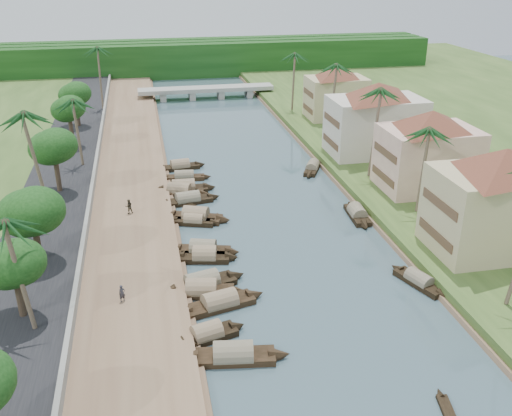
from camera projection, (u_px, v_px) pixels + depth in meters
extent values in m
plane|color=#3C525A|center=(297.00, 267.00, 54.91)|extent=(220.00, 220.00, 0.00)
cube|color=brown|center=(128.00, 197.00, 69.73)|extent=(10.00, 180.00, 0.80)
cube|color=#2F491D|center=(395.00, 176.00, 76.03)|extent=(16.00, 180.00, 1.20)
cube|color=black|center=(55.00, 201.00, 68.06)|extent=(8.00, 180.00, 1.40)
cube|color=slate|center=(92.00, 193.00, 68.58)|extent=(0.40, 180.00, 1.10)
cube|color=black|center=(194.00, 61.00, 138.32)|extent=(120.00, 4.00, 8.00)
cube|color=black|center=(192.00, 57.00, 142.80)|extent=(120.00, 4.00, 8.00)
cube|color=black|center=(190.00, 54.00, 147.27)|extent=(120.00, 4.00, 8.00)
cube|color=gray|center=(206.00, 89.00, 118.55)|extent=(28.00, 4.00, 0.80)
cube|color=gray|center=(163.00, 96.00, 117.35)|extent=(1.20, 3.50, 1.80)
cube|color=gray|center=(192.00, 95.00, 118.45)|extent=(1.20, 3.50, 1.80)
cube|color=gray|center=(221.00, 94.00, 119.54)|extent=(1.20, 3.50, 1.80)
cube|color=gray|center=(249.00, 92.00, 120.63)|extent=(1.20, 3.50, 1.80)
cube|color=tan|center=(496.00, 210.00, 54.47)|extent=(12.00, 8.00, 8.00)
pyramid|color=brown|center=(506.00, 160.00, 52.39)|extent=(14.85, 14.85, 2.20)
cube|color=brown|center=(435.00, 235.00, 54.18)|extent=(0.10, 6.40, 0.90)
cube|color=brown|center=(440.00, 204.00, 52.88)|extent=(0.10, 6.40, 0.90)
cube|color=beige|center=(427.00, 159.00, 69.08)|extent=(11.00, 8.00, 7.50)
pyramid|color=brown|center=(432.00, 120.00, 67.10)|extent=(14.11, 14.11, 2.20)
cube|color=brown|center=(383.00, 176.00, 68.83)|extent=(0.10, 6.40, 0.90)
cube|color=brown|center=(385.00, 153.00, 67.61)|extent=(0.10, 6.40, 0.90)
cube|color=beige|center=(375.00, 126.00, 81.32)|extent=(13.00, 8.00, 8.00)
pyramid|color=brown|center=(378.00, 90.00, 79.25)|extent=(15.59, 15.59, 2.20)
cube|color=brown|center=(330.00, 142.00, 80.94)|extent=(0.10, 6.40, 0.90)
cube|color=brown|center=(332.00, 120.00, 79.64)|extent=(0.10, 6.40, 0.90)
cube|color=tan|center=(336.00, 98.00, 99.61)|extent=(10.00, 7.00, 7.00)
pyramid|color=brown|center=(337.00, 71.00, 97.74)|extent=(12.62, 12.62, 2.20)
cube|color=brown|center=(308.00, 109.00, 99.40)|extent=(0.10, 5.60, 0.90)
cube|color=brown|center=(308.00, 93.00, 98.26)|extent=(0.10, 5.60, 0.90)
cube|color=black|center=(233.00, 358.00, 42.27)|extent=(6.43, 2.80, 0.70)
cone|color=black|center=(280.00, 355.00, 42.43)|extent=(2.01, 1.98, 1.94)
cone|color=black|center=(187.00, 359.00, 42.06)|extent=(2.01, 1.98, 1.94)
cylinder|color=gray|center=(233.00, 354.00, 42.12)|extent=(4.99, 2.67, 2.01)
cube|color=black|center=(207.00, 337.00, 44.59)|extent=(5.08, 2.96, 0.70)
cone|color=black|center=(238.00, 327.00, 45.68)|extent=(1.77, 1.86, 1.69)
cone|color=black|center=(175.00, 346.00, 43.44)|extent=(1.77, 1.86, 1.69)
cylinder|color=#8F785B|center=(207.00, 333.00, 44.44)|extent=(4.01, 2.72, 1.78)
cube|color=black|center=(220.00, 305.00, 48.62)|extent=(6.34, 3.33, 0.70)
cone|color=black|center=(255.00, 295.00, 49.92)|extent=(2.10, 2.08, 1.90)
cone|color=black|center=(182.00, 314.00, 47.25)|extent=(2.10, 2.08, 1.90)
cylinder|color=#8F785B|center=(220.00, 302.00, 48.46)|extent=(4.97, 3.05, 1.97)
cube|color=black|center=(202.00, 286.00, 51.51)|extent=(6.47, 3.52, 0.70)
cone|color=black|center=(237.00, 276.00, 52.88)|extent=(2.18, 2.17, 1.97)
cone|color=black|center=(166.00, 294.00, 50.07)|extent=(2.18, 2.17, 1.97)
cylinder|color=gray|center=(202.00, 282.00, 51.35)|extent=(5.08, 3.21, 2.05)
cube|color=black|center=(202.00, 293.00, 50.44)|extent=(5.96, 2.96, 0.70)
cone|color=black|center=(237.00, 292.00, 50.45)|extent=(1.95, 2.02, 1.92)
cone|color=black|center=(166.00, 292.00, 50.37)|extent=(1.95, 2.02, 1.92)
cylinder|color=#8F785B|center=(201.00, 289.00, 50.29)|extent=(4.65, 2.78, 2.01)
cube|color=black|center=(205.00, 258.00, 56.12)|extent=(5.11, 2.83, 0.70)
cone|color=black|center=(232.00, 258.00, 56.07)|extent=(1.75, 1.94, 1.83)
cone|color=black|center=(178.00, 258.00, 56.12)|extent=(1.75, 1.94, 1.83)
cylinder|color=#8F785B|center=(205.00, 255.00, 55.97)|extent=(4.01, 2.67, 1.94)
cube|color=black|center=(203.00, 252.00, 57.33)|extent=(5.71, 3.34, 0.70)
cone|color=black|center=(233.00, 252.00, 57.08)|extent=(1.99, 2.10, 1.91)
cone|color=black|center=(174.00, 250.00, 57.51)|extent=(1.99, 2.10, 1.91)
cylinder|color=gray|center=(203.00, 249.00, 57.18)|extent=(4.51, 3.06, 2.01)
cube|color=black|center=(194.00, 223.00, 63.60)|extent=(4.73, 2.80, 0.70)
cone|color=black|center=(216.00, 223.00, 63.28)|extent=(1.64, 1.63, 1.42)
cone|color=black|center=(172.00, 221.00, 63.86)|extent=(1.64, 1.63, 1.42)
cylinder|color=#8F785B|center=(194.00, 220.00, 63.45)|extent=(3.74, 2.51, 1.48)
cube|color=black|center=(196.00, 219.00, 64.51)|extent=(6.22, 4.14, 0.70)
cone|color=black|center=(224.00, 220.00, 63.98)|extent=(2.31, 2.44, 2.14)
cone|color=black|center=(168.00, 216.00, 64.99)|extent=(2.31, 2.44, 2.14)
cylinder|color=#8F785B|center=(196.00, 216.00, 64.36)|extent=(4.97, 3.72, 2.26)
cube|color=black|center=(188.00, 202.00, 69.04)|extent=(6.16, 2.71, 0.70)
cone|color=black|center=(214.00, 197.00, 70.08)|extent=(1.93, 1.85, 1.79)
cone|color=black|center=(161.00, 205.00, 67.93)|extent=(1.93, 1.85, 1.79)
cylinder|color=gray|center=(188.00, 199.00, 68.88)|extent=(4.78, 2.55, 1.84)
cube|color=black|center=(180.00, 193.00, 71.49)|extent=(6.11, 3.93, 0.70)
cone|color=black|center=(204.00, 194.00, 70.93)|extent=(2.20, 2.22, 1.90)
cone|color=black|center=(155.00, 191.00, 71.98)|extent=(2.20, 2.22, 1.90)
cylinder|color=#8F785B|center=(179.00, 190.00, 71.33)|extent=(4.86, 3.49, 1.98)
cube|color=black|center=(184.00, 190.00, 72.41)|extent=(6.09, 2.24, 0.70)
cone|color=black|center=(210.00, 188.00, 72.90)|extent=(1.81, 1.91, 2.05)
cone|color=black|center=(157.00, 191.00, 71.85)|extent=(1.81, 1.91, 2.05)
cylinder|color=#8F785B|center=(184.00, 187.00, 72.26)|extent=(4.67, 2.28, 2.15)
cube|color=black|center=(184.00, 178.00, 76.25)|extent=(5.43, 2.04, 0.70)
cone|color=black|center=(206.00, 177.00, 76.47)|extent=(1.63, 1.48, 1.50)
cone|color=black|center=(162.00, 178.00, 75.97)|extent=(1.63, 1.48, 1.50)
cylinder|color=gray|center=(184.00, 176.00, 76.10)|extent=(4.19, 1.96, 1.53)
cube|color=black|center=(180.00, 168.00, 79.97)|extent=(5.53, 2.49, 0.70)
cone|color=black|center=(201.00, 165.00, 80.86)|extent=(1.75, 1.77, 1.73)
cone|color=black|center=(159.00, 170.00, 79.02)|extent=(1.75, 1.77, 1.73)
cylinder|color=#8F785B|center=(180.00, 165.00, 79.82)|extent=(4.30, 2.38, 1.81)
cube|color=black|center=(419.00, 283.00, 51.90)|extent=(3.17, 5.42, 0.70)
cone|color=black|center=(396.00, 269.00, 54.14)|extent=(1.76, 1.85, 1.50)
cone|color=black|center=(444.00, 297.00, 49.61)|extent=(1.76, 1.85, 1.50)
cylinder|color=gray|center=(419.00, 280.00, 51.75)|extent=(2.81, 4.28, 1.54)
cube|color=black|center=(357.00, 216.00, 65.30)|extent=(2.12, 5.59, 0.70)
cone|color=black|center=(350.00, 205.00, 68.03)|extent=(1.67, 1.68, 1.74)
cone|color=black|center=(365.00, 227.00, 62.51)|extent=(1.67, 1.68, 1.74)
cylinder|color=gray|center=(357.00, 213.00, 65.15)|extent=(2.10, 4.30, 1.81)
cube|color=black|center=(312.00, 169.00, 79.51)|extent=(3.89, 5.71, 0.70)
cone|color=black|center=(316.00, 161.00, 82.22)|extent=(1.99, 2.05, 1.62)
cone|color=black|center=(309.00, 176.00, 76.74)|extent=(1.99, 2.05, 1.62)
cylinder|color=gray|center=(313.00, 166.00, 79.36)|extent=(3.37, 4.56, 1.66)
cone|color=black|center=(440.00, 393.00, 39.00)|extent=(0.96, 1.18, 0.76)
cube|color=black|center=(203.00, 310.00, 48.09)|extent=(4.08, 1.89, 0.35)
cone|color=black|center=(227.00, 304.00, 49.01)|extent=(1.19, 1.11, 0.89)
cone|color=black|center=(178.00, 317.00, 47.18)|extent=(1.19, 1.11, 0.89)
cube|color=black|center=(172.00, 205.00, 68.35)|extent=(4.57, 1.84, 0.35)
cone|color=black|center=(193.00, 205.00, 68.32)|extent=(1.29, 1.12, 0.90)
cone|color=black|center=(151.00, 205.00, 68.39)|extent=(1.29, 1.12, 0.90)
cylinder|color=brown|center=(422.00, 171.00, 62.15)|extent=(0.73, 0.36, 9.58)
sphere|color=#16441B|center=(427.00, 130.00, 60.28)|extent=(3.20, 3.20, 3.20)
cylinder|color=brown|center=(373.00, 133.00, 72.01)|extent=(1.11, 0.36, 11.40)
sphere|color=#16441B|center=(377.00, 90.00, 69.78)|extent=(3.20, 3.20, 3.20)
cylinder|color=brown|center=(332.00, 99.00, 89.67)|extent=(1.08, 0.36, 11.04)
sphere|color=#16441B|center=(334.00, 65.00, 87.52)|extent=(3.20, 3.20, 3.20)
cylinder|color=brown|center=(23.00, 276.00, 41.77)|extent=(1.16, 0.36, 9.19)
sphere|color=#16441B|center=(13.00, 222.00, 39.97)|extent=(3.20, 3.20, 3.20)
cylinder|color=brown|center=(42.00, 169.00, 58.40)|extent=(1.75, 0.36, 12.09)
sphere|color=#16441B|center=(33.00, 113.00, 56.03)|extent=(3.20, 3.20, 3.20)
cylinder|color=brown|center=(78.00, 133.00, 75.80)|extent=(0.68, 0.36, 8.98)
sphere|color=#16441B|center=(74.00, 101.00, 74.05)|extent=(3.20, 3.20, 3.20)
cylinder|color=brown|center=(293.00, 82.00, 103.94)|extent=(0.67, 0.36, 10.29)
sphere|color=#16441B|center=(294.00, 54.00, 101.93)|extent=(3.20, 3.20, 3.20)
cylinder|color=brown|center=(100.00, 78.00, 103.74)|extent=(0.51, 0.36, 11.15)
sphere|color=#16441B|center=(97.00, 48.00, 101.57)|extent=(3.20, 3.20, 3.20)
cylinder|color=#423025|center=(20.00, 298.00, 44.62)|extent=(0.60, 0.60, 3.20)
ellipsoid|color=black|center=(14.00, 264.00, 43.37)|extent=(4.40, 4.40, 3.61)
cylinder|color=#423025|center=(37.00, 243.00, 53.02)|extent=(0.60, 0.60, 3.32)
ellipsoid|color=black|center=(32.00, 212.00, 51.73)|extent=(5.30, 5.30, 4.36)
cylinder|color=#423025|center=(58.00, 176.00, 68.34)|extent=(0.60, 0.60, 3.84)
ellipsoid|color=black|center=(53.00, 147.00, 66.85)|extent=(4.96, 4.96, 4.07)
cylinder|color=#423025|center=(72.00, 133.00, 84.87)|extent=(0.60, 0.60, 3.81)
ellipsoid|color=black|center=(68.00, 109.00, 83.39)|extent=(4.36, 4.36, 3.58)
cylinder|color=#423025|center=(78.00, 115.00, 94.76)|extent=(0.60, 0.60, 3.61)
ellipsoid|color=black|center=(75.00, 94.00, 93.36)|extent=(4.59, 4.59, 3.78)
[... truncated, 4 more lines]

